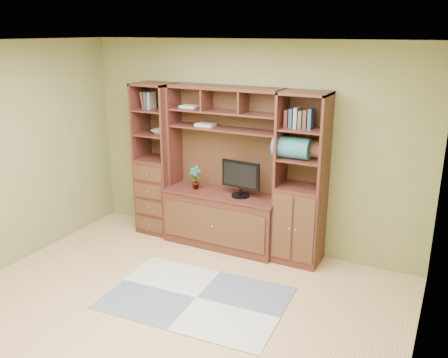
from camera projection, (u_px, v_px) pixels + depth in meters
The scene contains 11 objects.
room at pixel (157, 193), 4.26m from camera, with size 4.60×4.10×2.64m.
center_hutch at pixel (221, 170), 5.92m from camera, with size 1.54×0.53×2.05m, color #472019.
left_tower at pixel (157, 160), 6.39m from camera, with size 0.50×0.45×2.05m, color #472019.
right_tower at pixel (301, 180), 5.52m from camera, with size 0.55×0.45×2.05m, color #472019.
rug at pixel (196, 298), 4.98m from camera, with size 1.84×1.23×0.01m, color #9BA0A1.
monitor at pixel (241, 172), 5.77m from camera, with size 0.51×0.23×0.62m, color black.
orchid at pixel (195, 177), 6.09m from camera, with size 0.16×0.11×0.31m, color #B7643E.
magazines at pixel (206, 125), 5.95m from camera, with size 0.23×0.17×0.04m, color #B3AB99.
bowl at pixel (161, 132), 6.23m from camera, with size 0.23×0.23×0.06m, color beige.
blanket_teal at pixel (292, 148), 5.41m from camera, with size 0.42×0.25×0.25m, color #29676C.
blanket_red at pixel (309, 149), 5.45m from camera, with size 0.36×0.20×0.20m, color brown.
Camera 1 is at (2.35, -3.32, 2.70)m, focal length 38.00 mm.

